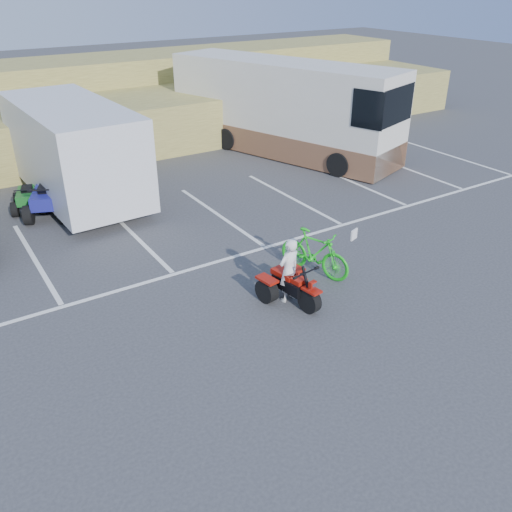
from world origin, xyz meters
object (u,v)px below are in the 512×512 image
rider (289,270)px  cargo_trailer (73,149)px  green_dirt_bike (314,253)px  quad_atv_blue (51,216)px  quad_atv_green (31,210)px  rv_motorhome (282,114)px  red_trike_atv (293,302)px

rider → cargo_trailer: (-2.10, 8.70, 0.89)m
green_dirt_bike → cargo_trailer: 8.78m
quad_atv_blue → quad_atv_green: size_ratio=1.27×
green_dirt_bike → rv_motorhome: (5.21, 8.79, 0.95)m
red_trike_atv → quad_atv_green: red_trike_atv is taller
red_trike_atv → quad_atv_blue: 8.59m
red_trike_atv → quad_atv_blue: bearing=104.4°
red_trike_atv → quad_atv_blue: size_ratio=0.88×
red_trike_atv → cargo_trailer: (-2.12, 8.84, 1.64)m
cargo_trailer → rv_motorhome: 8.57m
red_trike_atv → quad_atv_green: (-3.73, 8.72, 0.00)m
red_trike_atv → cargo_trailer: size_ratio=0.22×
red_trike_atv → cargo_trailer: 9.24m
green_dirt_bike → quad_atv_blue: size_ratio=1.15×
cargo_trailer → quad_atv_blue: (-1.21, -0.93, -1.64)m
red_trike_atv → cargo_trailer: bearing=95.1°
quad_atv_green → rider: bearing=-50.2°
rv_motorhome → quad_atv_green: bearing=166.4°
red_trike_atv → rider: size_ratio=0.97×
green_dirt_bike → rider: bearing=-172.3°
cargo_trailer → quad_atv_green: size_ratio=5.06×
green_dirt_bike → cargo_trailer: size_ratio=0.29×
rv_motorhome → quad_atv_blue: rv_motorhome is taller
green_dirt_bike → quad_atv_green: bearing=102.0°
green_dirt_bike → rv_motorhome: size_ratio=0.19×
rider → green_dirt_bike: size_ratio=0.79×
rider → quad_atv_blue: 8.47m
green_dirt_bike → cargo_trailer: (-3.32, 8.06, 1.07)m
red_trike_atv → cargo_trailer: cargo_trailer is taller
rider → rv_motorhome: rv_motorhome is taller
rider → quad_atv_green: 9.37m
rider → quad_atv_blue: (-3.31, 7.77, -0.76)m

